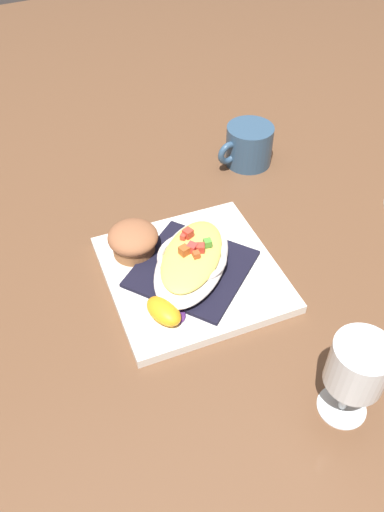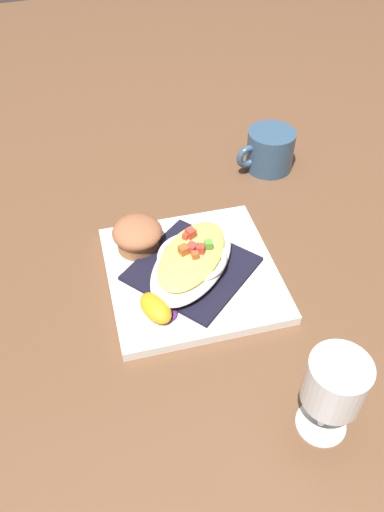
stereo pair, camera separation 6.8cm
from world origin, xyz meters
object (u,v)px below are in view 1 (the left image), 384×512
Objects in this scene: square_plate at (192,274)px; orange_garnish at (165,311)px; gratin_dish at (192,259)px; muffin at (133,240)px; coffee_mug at (248,147)px; stemmed_glass at (357,369)px.

orange_garnish is at bearing 40.55° from square_plate.
gratin_dish is (-0.00, -0.00, 0.03)m from square_plate.
square_plate is 0.10m from muffin.
coffee_mug is 0.53m from stemmed_glass.
coffee_mug is 0.93× the size of stemmed_glass.
coffee_mug is at bearing -136.07° from square_plate.
muffin is 1.15× the size of orange_garnish.
gratin_dish is at bearing 43.93° from coffee_mug.
muffin is (0.06, -0.07, 0.00)m from gratin_dish.
stemmed_glass is (-0.14, 0.21, 0.06)m from orange_garnish.
orange_garnish is 0.53× the size of stemmed_glass.
gratin_dish is at bearing -139.44° from orange_garnish.
muffin is at bearing -69.79° from stemmed_glass.
stemmed_glass is (0.17, 0.50, 0.05)m from coffee_mug.
coffee_mug is at bearing -136.85° from orange_garnish.
gratin_dish is 3.08× the size of orange_garnish.
stemmed_glass reaches higher than square_plate.
stemmed_glass reaches higher than coffee_mug.
muffin is 0.38m from stemmed_glass.
coffee_mug reaches higher than muffin.
muffin is at bearing 26.74° from coffee_mug.
coffee_mug is (-0.23, -0.22, -0.01)m from gratin_dish.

